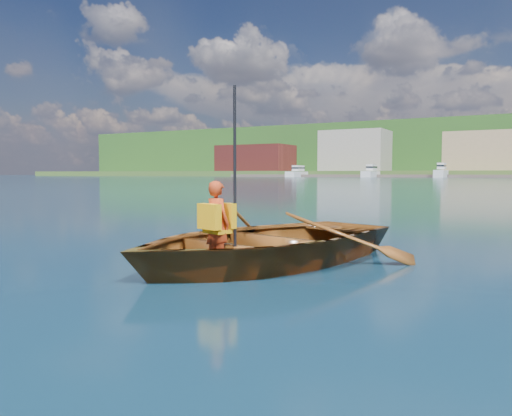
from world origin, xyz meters
name	(u,v)px	position (x,y,z in m)	size (l,w,h in m)	color
ground	(232,256)	(0.00, 0.00, 0.00)	(600.00, 600.00, 0.00)	#15263E
rowboat	(262,242)	(0.69, -0.33, 0.29)	(4.16, 4.94, 0.87)	maroon
child_paddler	(217,222)	(0.56, -1.24, 0.63)	(0.43, 0.42, 2.13)	#AB3314
dock	(485,176)	(-7.03, 148.00, 0.40)	(159.95, 13.50, 0.80)	brown
waterfront_buildings	(487,152)	(-7.74, 165.00, 7.74)	(202.00, 16.00, 14.00)	maroon
hillside_trees	(466,132)	(-23.71, 256.14, 21.13)	(305.54, 53.66, 19.01)	#382314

